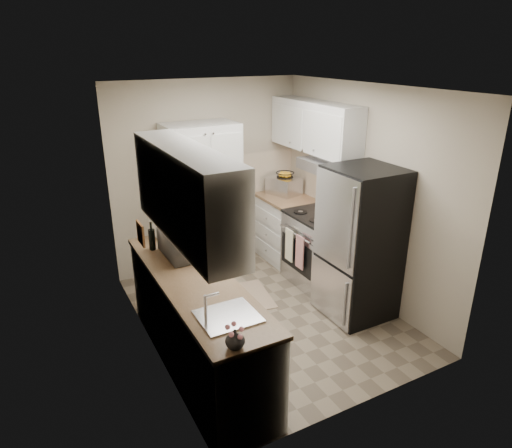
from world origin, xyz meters
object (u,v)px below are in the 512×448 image
pantry_cabinet (203,202)px  wine_bottle (152,237)px  microwave (183,242)px  toaster_oven (284,185)px  refrigerator (360,244)px  electric_range (318,247)px

pantry_cabinet → wine_bottle: (-0.94, -0.96, 0.06)m
pantry_cabinet → microwave: 1.43m
toaster_oven → wine_bottle: bearing=-172.6°
refrigerator → microwave: 1.92m
pantry_cabinet → microwave: size_ratio=3.82×
pantry_cabinet → wine_bottle: 1.34m
electric_range → microwave: bearing=-170.5°
pantry_cabinet → refrigerator: bearing=-56.5°
pantry_cabinet → microwave: pantry_cabinet is taller
pantry_cabinet → wine_bottle: size_ratio=7.36×
refrigerator → wine_bottle: refrigerator is taller
pantry_cabinet → wine_bottle: pantry_cabinet is taller
pantry_cabinet → toaster_oven: bearing=1.2°
electric_range → microwave: 2.00m
electric_range → toaster_oven: (0.06, 0.95, 0.56)m
refrigerator → microwave: bearing=165.3°
electric_range → wine_bottle: size_ratio=4.16×
pantry_cabinet → refrigerator: 2.07m
electric_range → toaster_oven: 1.11m
electric_range → refrigerator: size_ratio=0.66×
pantry_cabinet → electric_range: bearing=-38.2°
microwave → wine_bottle: (-0.23, 0.28, -0.01)m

